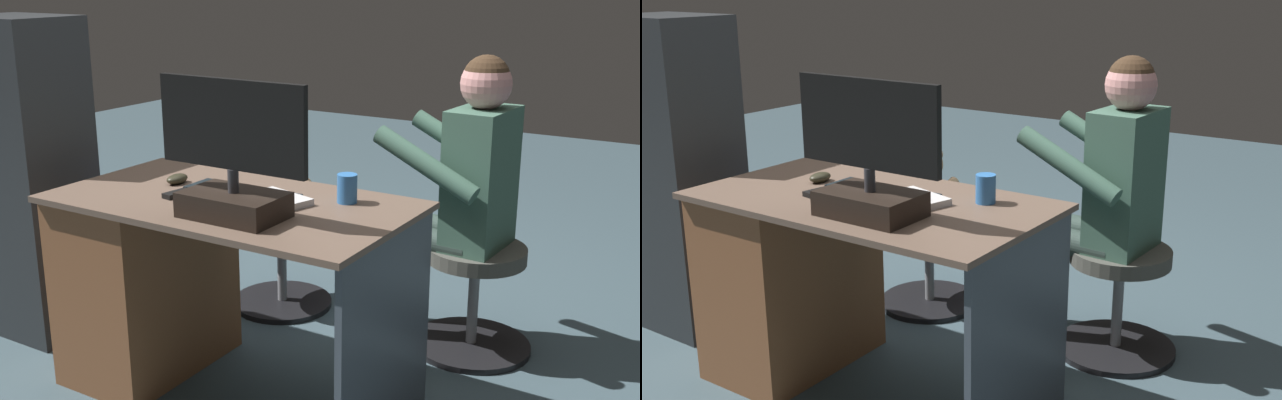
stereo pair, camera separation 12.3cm
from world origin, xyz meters
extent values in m
plane|color=#3F545C|center=(0.00, 0.00, 0.00)|extent=(10.00, 10.00, 0.00)
cube|color=brown|center=(0.00, 0.34, 0.74)|extent=(1.26, 0.69, 0.02)
cube|color=brown|center=(0.42, 0.34, 0.36)|extent=(0.40, 0.63, 0.73)
cube|color=#424B56|center=(-0.61, 0.34, 0.36)|extent=(0.02, 0.62, 0.73)
cube|color=black|center=(-0.13, 0.50, 0.79)|extent=(0.33, 0.21, 0.08)
cylinder|color=#333338|center=(-0.13, 0.50, 0.87)|extent=(0.04, 0.04, 0.08)
cube|color=black|center=(-0.13, 0.50, 1.05)|extent=(0.55, 0.02, 0.28)
cube|color=#19598C|center=(-0.13, 0.49, 1.05)|extent=(0.51, 0.00, 0.26)
cube|color=black|center=(-0.01, 0.29, 0.76)|extent=(0.42, 0.14, 0.02)
ellipsoid|color=#302E1E|center=(0.30, 0.28, 0.77)|extent=(0.06, 0.10, 0.04)
cylinder|color=#3372BF|center=(-0.36, 0.17, 0.80)|extent=(0.07, 0.07, 0.10)
cube|color=black|center=(0.18, 0.39, 0.76)|extent=(0.07, 0.16, 0.02)
cube|color=silver|center=(-0.14, 0.37, 0.76)|extent=(0.29, 0.35, 0.02)
cylinder|color=black|center=(0.30, -0.41, 0.01)|extent=(0.46, 0.46, 0.03)
cylinder|color=gray|center=(0.30, -0.41, 0.21)|extent=(0.04, 0.04, 0.36)
cylinder|color=#253995|center=(0.30, -0.41, 0.42)|extent=(0.39, 0.39, 0.06)
ellipsoid|color=#D3AD81|center=(0.30, -0.41, 0.53)|extent=(0.17, 0.14, 0.18)
sphere|color=#D3AD81|center=(0.30, -0.41, 0.68)|extent=(0.14, 0.14, 0.14)
sphere|color=beige|center=(0.30, -0.46, 0.67)|extent=(0.05, 0.05, 0.05)
sphere|color=#D3AD81|center=(0.25, -0.41, 0.73)|extent=(0.06, 0.06, 0.06)
sphere|color=#D3AD81|center=(0.35, -0.41, 0.73)|extent=(0.06, 0.06, 0.06)
cylinder|color=#D3AD81|center=(0.22, -0.44, 0.57)|extent=(0.05, 0.13, 0.09)
cylinder|color=#D3AD81|center=(0.39, -0.44, 0.57)|extent=(0.05, 0.13, 0.09)
cylinder|color=#D3AD81|center=(0.26, -0.50, 0.47)|extent=(0.06, 0.11, 0.06)
cylinder|color=#D3AD81|center=(0.35, -0.50, 0.47)|extent=(0.06, 0.11, 0.06)
cylinder|color=black|center=(-0.61, -0.45, 0.01)|extent=(0.49, 0.49, 0.03)
cylinder|color=gray|center=(-0.61, -0.45, 0.21)|extent=(0.04, 0.04, 0.36)
cylinder|color=#4F4F48|center=(-0.61, -0.45, 0.42)|extent=(0.40, 0.40, 0.06)
cube|color=#426856|center=(-0.61, -0.45, 0.73)|extent=(0.22, 0.33, 0.56)
sphere|color=#D4908C|center=(-0.61, -0.45, 1.10)|extent=(0.20, 0.20, 0.20)
sphere|color=#3F2C1C|center=(-0.61, -0.45, 1.12)|extent=(0.18, 0.18, 0.18)
cylinder|color=#426856|center=(-0.47, -0.25, 0.81)|extent=(0.44, 0.10, 0.26)
cylinder|color=#426856|center=(-0.45, -0.64, 0.81)|extent=(0.44, 0.10, 0.26)
cylinder|color=#31423C|center=(-0.43, -0.35, 0.47)|extent=(0.38, 0.13, 0.11)
cylinder|color=#31423C|center=(-0.24, -0.34, 0.22)|extent=(0.10, 0.10, 0.45)
cylinder|color=#31423C|center=(-0.42, -0.53, 0.47)|extent=(0.38, 0.13, 0.11)
cylinder|color=#31423C|center=(-0.23, -0.52, 0.22)|extent=(0.10, 0.10, 0.45)
cube|color=#292C2F|center=(1.07, 0.33, 0.67)|extent=(0.44, 0.36, 1.34)
camera|label=1|loc=(-1.61, 2.39, 1.51)|focal=43.80mm
camera|label=2|loc=(-1.72, 2.33, 1.51)|focal=43.80mm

